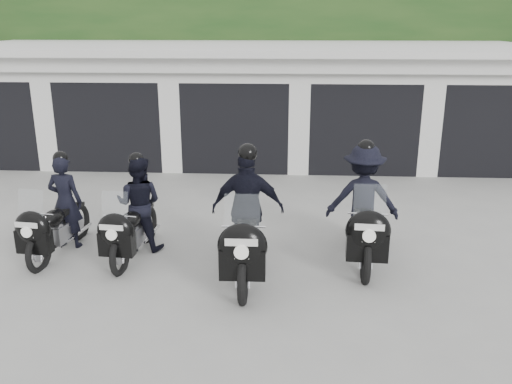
# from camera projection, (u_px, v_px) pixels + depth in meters

# --- Properties ---
(ground) EXTENTS (80.00, 80.00, 0.00)m
(ground) POSITION_uv_depth(u_px,v_px,m) (201.00, 271.00, 8.17)
(ground) COLOR #9A9A95
(ground) RESTS_ON ground
(garage_block) EXTENTS (16.40, 6.80, 2.96)m
(garage_block) POSITION_uv_depth(u_px,v_px,m) (243.00, 101.00, 15.40)
(garage_block) COLOR silver
(garage_block) RESTS_ON ground
(background_vegetation) EXTENTS (20.00, 3.90, 5.80)m
(background_vegetation) POSITION_uv_depth(u_px,v_px,m) (264.00, 44.00, 19.60)
(background_vegetation) COLOR #193A15
(background_vegetation) RESTS_ON ground
(police_bike_a) EXTENTS (0.71, 1.93, 1.68)m
(police_bike_a) POSITION_uv_depth(u_px,v_px,m) (58.00, 214.00, 8.64)
(police_bike_a) COLOR black
(police_bike_a) RESTS_ON ground
(police_bike_b) EXTENTS (0.81, 1.93, 1.68)m
(police_bike_b) POSITION_uv_depth(u_px,v_px,m) (136.00, 211.00, 8.62)
(police_bike_b) COLOR black
(police_bike_b) RESTS_ON ground
(police_bike_c) EXTENTS (1.08, 2.28, 1.98)m
(police_bike_c) POSITION_uv_depth(u_px,v_px,m) (247.00, 219.00, 7.93)
(police_bike_c) COLOR black
(police_bike_c) RESTS_ON ground
(police_bike_d) EXTENTS (1.18, 2.21, 1.92)m
(police_bike_d) POSITION_uv_depth(u_px,v_px,m) (363.00, 207.00, 8.48)
(police_bike_d) COLOR black
(police_bike_d) RESTS_ON ground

